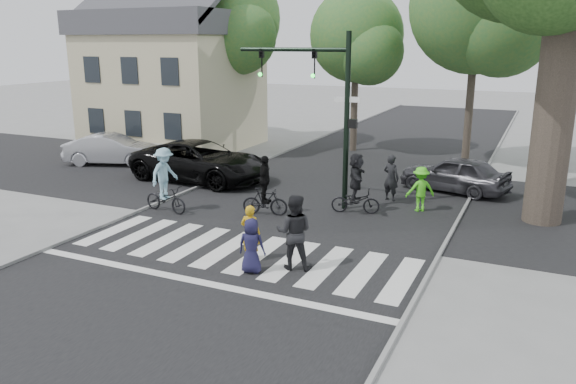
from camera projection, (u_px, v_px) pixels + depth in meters
name	position (u px, v px, depth m)	size (l,w,h in m)	color
ground	(223.00, 265.00, 14.70)	(120.00, 120.00, 0.00)	gray
road_stem	(299.00, 213.00, 19.09)	(10.00, 70.00, 0.01)	black
road_cross	(330.00, 193.00, 21.72)	(70.00, 10.00, 0.01)	black
curb_left	(177.00, 196.00, 21.12)	(0.10, 70.00, 0.10)	gray
curb_right	(451.00, 232.00, 17.03)	(0.10, 70.00, 0.10)	gray
crosswalk	(235.00, 256.00, 15.28)	(10.00, 3.85, 0.01)	silver
traffic_signal	(324.00, 95.00, 18.99)	(4.45, 0.29, 6.00)	black
bg_tree_0	(160.00, 33.00, 32.71)	(5.46, 5.20, 8.97)	brown
bg_tree_1	(230.00, 23.00, 30.08)	(6.09, 5.80, 9.80)	brown
bg_tree_2	(360.00, 39.00, 28.50)	(5.04, 4.80, 8.40)	brown
bg_tree_3	(484.00, 11.00, 24.57)	(6.30, 6.00, 10.20)	brown
house	(173.00, 77.00, 30.63)	(8.40, 8.10, 8.82)	beige
pedestrian_woman	(251.00, 233.00, 14.85)	(0.55, 0.36, 1.52)	#C59515
pedestrian_child	(252.00, 246.00, 14.04)	(0.69, 0.45, 1.42)	#1C1A3D
pedestrian_adult	(294.00, 232.00, 14.23)	(0.95, 0.74, 1.96)	black
cyclist_left	(165.00, 185.00, 19.04)	(1.82, 1.21, 2.23)	black
cyclist_mid	(265.00, 191.00, 18.73)	(1.61, 1.01, 2.03)	black
cyclist_right	(356.00, 187.00, 18.91)	(1.72, 1.60, 2.07)	black
car_suv	(200.00, 161.00, 23.44)	(2.76, 5.98, 1.66)	black
car_silver	(112.00, 149.00, 26.60)	(1.53, 4.38, 1.44)	#AFB0B5
car_grey	(455.00, 174.00, 21.73)	(1.67, 4.14, 1.41)	#39383D
bystander_hivis	(420.00, 189.00, 19.18)	(1.01, 0.58, 1.56)	#4BDB20
bystander_dark	(391.00, 178.00, 20.45)	(0.62, 0.41, 1.71)	black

